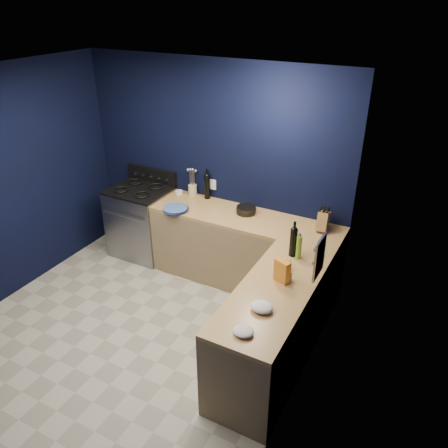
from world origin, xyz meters
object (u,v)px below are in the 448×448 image
Objects in this scene: plate_stack at (175,209)px; utensil_crock at (193,190)px; gas_range at (142,222)px; knife_block at (323,221)px; crouton_bag at (282,271)px.

utensil_crock is (-0.06, 0.49, 0.05)m from plate_stack.
knife_block is at bearing 3.32° from gas_range.
crouton_bag is (1.72, -1.26, 0.04)m from utensil_crock.
plate_stack is (0.71, -0.22, 0.46)m from gas_range.
utensil_crock is at bearing 96.48° from plate_stack.
knife_block is at bearing 11.95° from plate_stack.
utensil_crock is 0.63× the size of crouton_bag.
gas_range is at bearing 179.66° from knife_block.
knife_block is (2.42, 0.14, 0.54)m from gas_range.
utensil_crock is at bearing 166.14° from crouton_bag.
plate_stack is 1.43× the size of knife_block.
crouton_bag is at bearing -22.61° from gas_range.
utensil_crock reaches higher than gas_range.
crouton_bag is at bearing -95.85° from knife_block.
knife_block is (1.76, -0.13, 0.03)m from utensil_crock.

